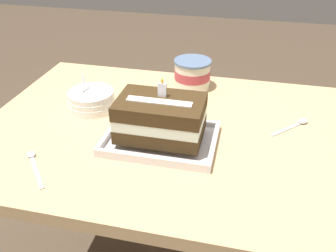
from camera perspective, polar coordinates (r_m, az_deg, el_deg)
dining_table at (r=1.12m, az=1.00°, el=-5.23°), size 1.12×0.78×0.75m
foil_tray at (r=0.99m, az=-1.12°, el=-2.16°), size 0.30×0.21×0.02m
birthday_cake at (r=0.96m, az=-1.16°, el=1.30°), size 0.22×0.15×0.15m
bowl_stack at (r=1.17m, az=-11.77°, el=3.94°), size 0.15×0.15×0.11m
ice_cream_tub at (r=1.28m, az=3.87°, el=8.06°), size 0.13×0.13×0.10m
serving_spoon_near_tray at (r=0.98m, az=-20.17°, el=-5.12°), size 0.11×0.13×0.01m
serving_spoon_by_bowls at (r=1.14m, az=19.56°, el=0.39°), size 0.11×0.12×0.01m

